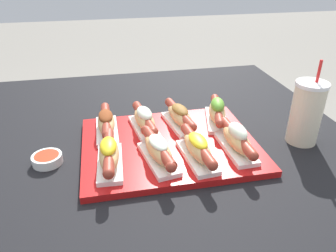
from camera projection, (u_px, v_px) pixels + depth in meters
The scene contains 12 objects.
patio_table at pixel (152, 226), 1.14m from camera, with size 1.20×1.16×0.71m.
serving_tray at pixel (169, 145), 0.91m from camera, with size 0.47×0.38×0.02m.
hot_dog_0 at pixel (109, 154), 0.79m from camera, with size 0.07×0.21×0.07m.
hot_dog_1 at pixel (157, 150), 0.81m from camera, with size 0.09×0.21×0.06m.
hot_dog_2 at pixel (198, 148), 0.82m from camera, with size 0.07×0.21×0.06m.
hot_dog_3 at pixel (237, 139), 0.85m from camera, with size 0.07×0.21×0.08m.
hot_dog_4 at pixel (106, 123), 0.94m from camera, with size 0.06×0.21×0.06m.
hot_dog_5 at pixel (145, 120), 0.95m from camera, with size 0.08×0.21×0.07m.
hot_dog_6 at pixel (180, 116), 0.97m from camera, with size 0.08×0.21×0.06m.
hot_dog_7 at pixel (217, 112), 1.00m from camera, with size 0.10×0.20×0.08m.
sauce_bowl at pixel (47, 159), 0.84m from camera, with size 0.08×0.08×0.02m.
drink_cup at pixel (306, 113), 0.90m from camera, with size 0.09×0.09×0.24m.
Camera 1 is at (-0.12, -0.83, 1.20)m, focal length 35.00 mm.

